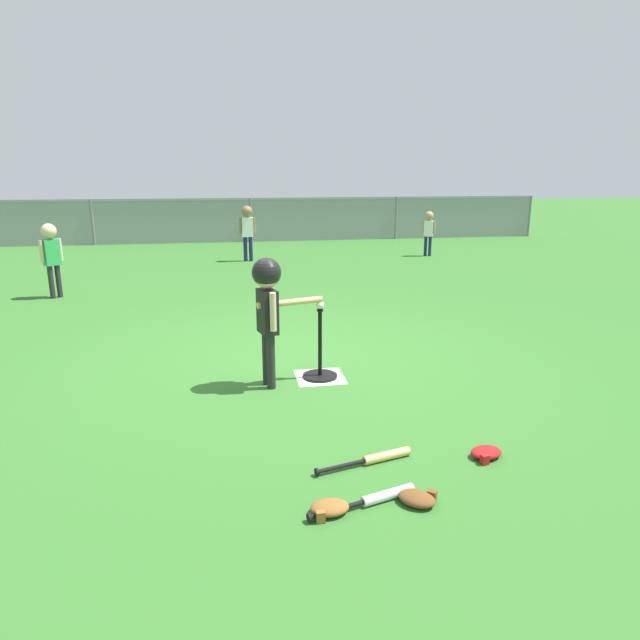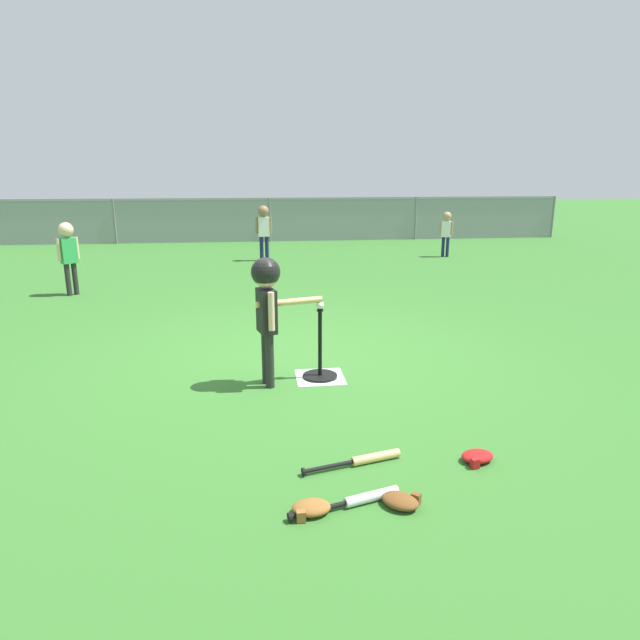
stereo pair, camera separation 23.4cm
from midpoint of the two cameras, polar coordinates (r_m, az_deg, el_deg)
ground_plane at (r=5.65m, az=-0.73°, el=-4.02°), size 60.00×60.00×0.00m
home_plate at (r=5.16m, az=1.31°, el=-5.87°), size 0.44×0.44×0.01m
batting_tee at (r=5.12m, az=1.32°, el=-4.85°), size 0.32×0.32×0.65m
baseball_on_tee at (r=4.95m, az=1.36°, el=1.54°), size 0.07×0.07×0.07m
batter_child at (r=4.75m, az=-4.05°, el=2.50°), size 0.62×0.32×1.15m
fielder_near_left at (r=11.79m, az=-5.24°, el=9.65°), size 0.34×0.23×1.15m
fielder_deep_right at (r=9.18m, az=-23.81°, el=6.71°), size 0.26×0.24×1.11m
fielder_near_right at (r=12.63m, az=13.38°, el=9.18°), size 0.26×0.19×0.98m
spare_bat_silver at (r=3.36m, az=6.30°, el=-17.86°), size 0.67×0.24×0.06m
spare_bat_wood at (r=3.75m, az=6.59°, el=-14.03°), size 0.67×0.22×0.06m
glove_by_plate at (r=3.26m, az=1.23°, el=-18.76°), size 0.22×0.18×0.07m
glove_near_bats at (r=3.37m, az=10.39°, el=-17.82°), size 0.27×0.26×0.07m
glove_tossed_aside at (r=3.92m, az=17.56°, el=-13.25°), size 0.25×0.21×0.07m
outfield_fence at (r=15.07m, az=-4.73°, el=10.38°), size 16.06×0.06×1.15m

